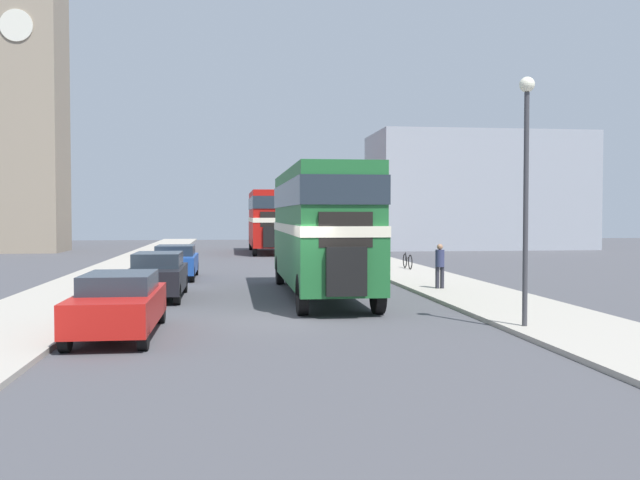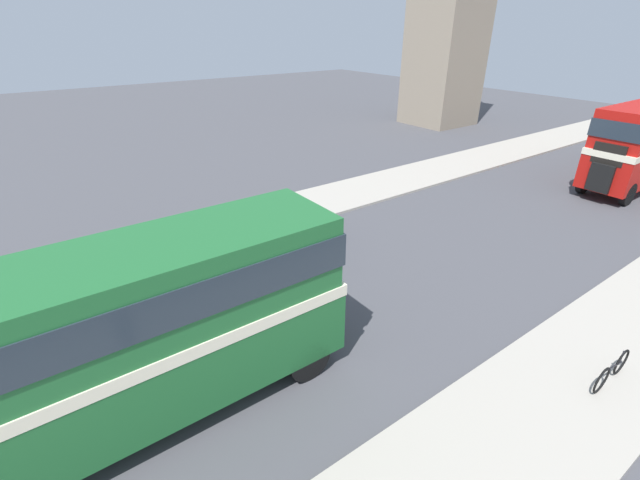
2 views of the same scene
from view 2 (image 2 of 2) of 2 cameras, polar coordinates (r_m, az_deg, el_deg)
double_decker_bus at (r=9.54m, az=-28.49°, el=-12.06°), size 2.41×10.97×4.21m
car_parked_mid at (r=15.02m, az=-30.36°, el=-5.96°), size 1.69×4.37×1.50m
car_parked_far at (r=16.76m, az=-5.57°, el=1.15°), size 1.78×4.29×1.44m
bicycle_on_pavement at (r=12.96m, az=34.37°, el=-14.18°), size 0.05×1.76×0.78m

